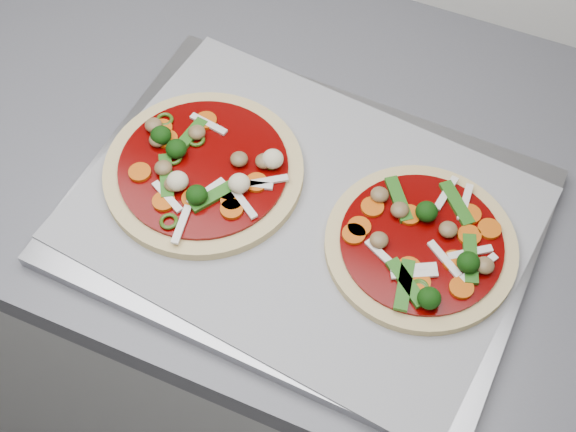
% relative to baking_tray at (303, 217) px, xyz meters
% --- Properties ---
extents(baking_tray, '(0.51, 0.38, 0.02)m').
position_rel_baking_tray_xyz_m(baking_tray, '(0.00, 0.00, 0.00)').
color(baking_tray, gray).
rests_on(baking_tray, countertop).
extents(parchment, '(0.51, 0.39, 0.00)m').
position_rel_baking_tray_xyz_m(parchment, '(0.00, 0.00, 0.01)').
color(parchment, '#97979C').
rests_on(parchment, baking_tray).
extents(pizza_left, '(0.24, 0.24, 0.04)m').
position_rel_baking_tray_xyz_m(pizza_left, '(-0.12, 0.00, 0.02)').
color(pizza_left, tan).
rests_on(pizza_left, parchment).
extents(pizza_right, '(0.22, 0.22, 0.03)m').
position_rel_baking_tray_xyz_m(pizza_right, '(0.13, 0.01, 0.02)').
color(pizza_right, tan).
rests_on(pizza_right, parchment).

